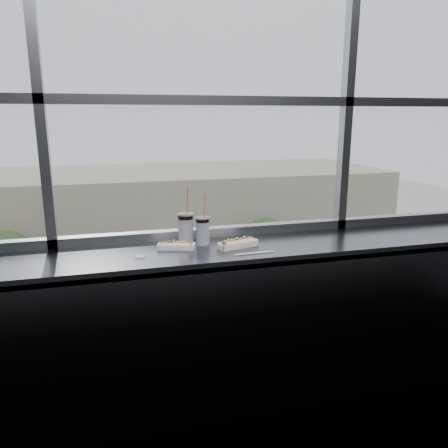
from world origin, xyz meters
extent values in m
plane|color=black|center=(0.00, 1.50, 0.55)|extent=(6.00, 0.00, 6.00)
plane|color=silver|center=(0.00, 1.52, 2.30)|extent=(6.00, 0.00, 6.00)
cube|color=#5C5F62|center=(0.00, 1.23, 1.07)|extent=(6.00, 0.55, 0.06)
cube|color=#5C5F62|center=(0.00, 0.97, 0.55)|extent=(6.00, 0.04, 1.04)
cube|color=white|center=(-0.26, 1.26, 1.10)|extent=(0.24, 0.13, 0.01)
cube|color=white|center=(-0.26, 1.26, 1.12)|extent=(0.24, 0.13, 0.03)
cylinder|color=#DEC789|center=(-0.26, 1.26, 1.12)|extent=(0.18, 0.09, 0.04)
cylinder|color=brown|center=(-0.26, 1.26, 1.14)|extent=(0.19, 0.08, 0.03)
cube|color=white|center=(0.12, 1.20, 1.10)|extent=(0.27, 0.15, 0.01)
cube|color=white|center=(0.12, 1.20, 1.12)|extent=(0.27, 0.15, 0.04)
cylinder|color=#DEC789|center=(0.12, 1.20, 1.13)|extent=(0.20, 0.10, 0.04)
cylinder|color=brown|center=(0.12, 1.20, 1.14)|extent=(0.21, 0.08, 0.03)
cylinder|color=white|center=(-0.18, 1.35, 1.20)|extent=(0.10, 0.10, 0.19)
cylinder|color=black|center=(-0.18, 1.35, 1.28)|extent=(0.10, 0.10, 0.02)
cylinder|color=silver|center=(-0.18, 1.35, 1.30)|extent=(0.10, 0.10, 0.01)
cylinder|color=#F75A43|center=(-0.17, 1.35, 1.38)|extent=(0.01, 0.05, 0.20)
cylinder|color=white|center=(-0.08, 1.32, 1.19)|extent=(0.08, 0.08, 0.17)
cylinder|color=black|center=(-0.08, 1.32, 1.26)|extent=(0.09, 0.09, 0.02)
cylinder|color=silver|center=(-0.08, 1.32, 1.27)|extent=(0.09, 0.09, 0.01)
cylinder|color=#F75A43|center=(-0.07, 1.32, 1.35)|extent=(0.01, 0.05, 0.18)
cylinder|color=white|center=(0.18, 1.04, 1.10)|extent=(0.25, 0.02, 0.01)
ellipsoid|color=silver|center=(-0.49, 1.15, 1.11)|extent=(0.09, 0.06, 0.02)
plane|color=#AC9F90|center=(0.00, 45.00, -11.00)|extent=(120.00, 120.00, 0.00)
cube|color=black|center=(0.00, 21.50, -10.97)|extent=(80.00, 10.00, 0.06)
cube|color=#AC9F90|center=(0.00, 29.50, -10.98)|extent=(80.00, 6.00, 0.04)
cube|color=gray|center=(0.00, 39.50, -7.00)|extent=(50.00, 14.00, 8.00)
imported|color=#980E08|center=(0.17, 25.50, -9.95)|extent=(2.93, 6.12, 1.98)
imported|color=#374562|center=(13.89, 17.50, -9.83)|extent=(2.85, 6.71, 2.23)
imported|color=#B8060A|center=(-0.02, 17.50, -9.80)|extent=(3.52, 7.09, 2.28)
imported|color=#66605B|center=(3.03, 28.91, -9.99)|extent=(0.86, 0.65, 1.95)
imported|color=#66605B|center=(-1.99, 30.60, -10.01)|extent=(0.84, 0.63, 1.89)
imported|color=#66605B|center=(10.72, 30.54, -9.81)|extent=(0.77, 1.02, 2.30)
cylinder|color=#47382B|center=(-7.52, 29.50, -9.68)|extent=(0.26, 0.26, 2.64)
sphere|color=#3A5E21|center=(-7.52, 29.50, -7.25)|extent=(3.53, 3.53, 3.53)
cylinder|color=#47382B|center=(-0.05, 29.50, -9.94)|extent=(0.21, 0.21, 2.13)
sphere|color=#3A5E21|center=(-0.05, 29.50, -7.99)|extent=(2.83, 2.83, 2.83)
cylinder|color=#47382B|center=(11.14, 29.50, -9.73)|extent=(0.25, 0.25, 2.54)
sphere|color=#3A5E21|center=(11.14, 29.50, -7.41)|extent=(3.38, 3.38, 3.38)
camera|label=1|loc=(-0.65, -1.32, 1.90)|focal=35.00mm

